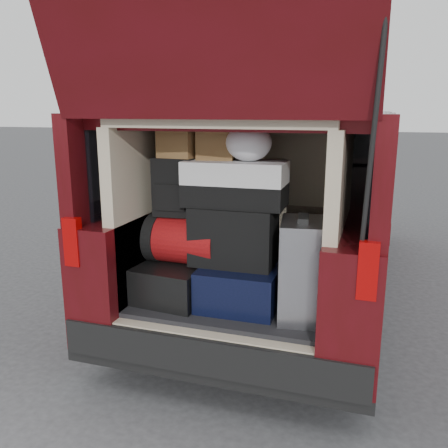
# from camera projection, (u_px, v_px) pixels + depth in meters

# --- Properties ---
(ground) EXTENTS (80.00, 80.00, 0.00)m
(ground) POSITION_uv_depth(u_px,v_px,m) (224.00, 387.00, 3.16)
(ground) COLOR #353537
(ground) RESTS_ON ground
(minivan) EXTENTS (1.90, 5.35, 2.77)m
(minivan) POSITION_uv_depth(u_px,v_px,m) (282.00, 203.00, 4.67)
(minivan) COLOR black
(minivan) RESTS_ON ground
(load_floor) EXTENTS (1.24, 1.05, 0.55)m
(load_floor) POSITION_uv_depth(u_px,v_px,m) (236.00, 331.00, 3.35)
(load_floor) COLOR black
(load_floor) RESTS_ON ground
(black_hardshell) EXTENTS (0.50, 0.64, 0.24)m
(black_hardshell) POSITION_uv_depth(u_px,v_px,m) (179.00, 278.00, 3.25)
(black_hardshell) COLOR black
(black_hardshell) RESTS_ON load_floor
(navy_hardshell) EXTENTS (0.51, 0.62, 0.27)m
(navy_hardshell) POSITION_uv_depth(u_px,v_px,m) (243.00, 283.00, 3.14)
(navy_hardshell) COLOR black
(navy_hardshell) RESTS_ON load_floor
(silver_roller) EXTENTS (0.31, 0.44, 0.61)m
(silver_roller) POSITION_uv_depth(u_px,v_px,m) (301.00, 269.00, 2.88)
(silver_roller) COLOR silver
(silver_roller) RESTS_ON load_floor
(red_duffel) EXTENTS (0.50, 0.33, 0.32)m
(red_duffel) POSITION_uv_depth(u_px,v_px,m) (185.00, 240.00, 3.18)
(red_duffel) COLOR #A00F0E
(red_duffel) RESTS_ON black_hardshell
(black_soft_case) EXTENTS (0.54, 0.33, 0.38)m
(black_soft_case) POSITION_uv_depth(u_px,v_px,m) (234.00, 235.00, 3.07)
(black_soft_case) COLOR black
(black_soft_case) RESTS_ON navy_hardshell
(backpack) EXTENTS (0.28, 0.19, 0.39)m
(backpack) POSITION_uv_depth(u_px,v_px,m) (175.00, 187.00, 3.13)
(backpack) COLOR black
(backpack) RESTS_ON red_duffel
(twotone_duffel) EXTENTS (0.65, 0.35, 0.29)m
(twotone_duffel) POSITION_uv_depth(u_px,v_px,m) (236.00, 183.00, 3.01)
(twotone_duffel) COLOR silver
(twotone_duffel) RESTS_ON black_soft_case
(grocery_sack_lower) EXTENTS (0.25, 0.21, 0.21)m
(grocery_sack_lower) POSITION_uv_depth(u_px,v_px,m) (179.00, 141.00, 3.07)
(grocery_sack_lower) COLOR brown
(grocery_sack_lower) RESTS_ON backpack
(grocery_sack_upper) EXTENTS (0.26, 0.22, 0.24)m
(grocery_sack_upper) POSITION_uv_depth(u_px,v_px,m) (217.00, 141.00, 3.04)
(grocery_sack_upper) COLOR brown
(grocery_sack_upper) RESTS_ON twotone_duffel
(plastic_bag_center) EXTENTS (0.29, 0.27, 0.23)m
(plastic_bag_center) POSITION_uv_depth(u_px,v_px,m) (249.00, 143.00, 2.92)
(plastic_bag_center) COLOR white
(plastic_bag_center) RESTS_ON twotone_duffel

